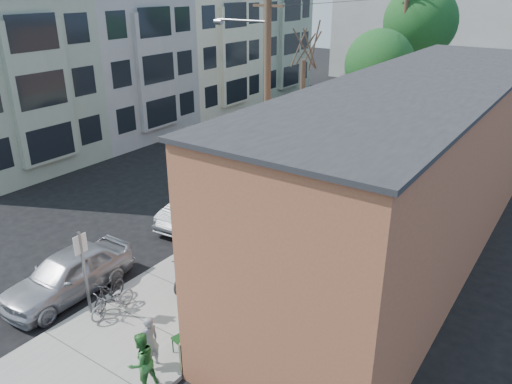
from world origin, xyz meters
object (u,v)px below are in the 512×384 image
Objects in this scene: patio_chair_b at (182,338)px; patron_grey at (149,342)px; car_2 at (274,165)px; cyclist at (191,262)px; patio_chair_a at (228,311)px; parking_meter_near at (178,236)px; tree_leafy_mid at (379,65)px; sign_post at (84,265)px; utility_pole_near at (266,91)px; tree_bare at (301,129)px; parked_bike_b at (113,301)px; bus at (363,90)px; parked_bike_a at (109,291)px; tree_leafy_far at (420,22)px; car_1 at (202,204)px; parking_meter_far at (305,164)px; patron_green at (141,361)px; car_3 at (329,136)px; car_0 at (68,274)px.

patio_chair_b is 1.01m from patron_grey.
car_2 is (-5.11, 12.66, 0.25)m from patio_chair_b.
patio_chair_b is 3.40m from cyclist.
patio_chair_a and patio_chair_b have the same top height.
tree_leafy_mid reaches higher than parking_meter_near.
sign_post is 4.23m from parking_meter_near.
utility_pole_near reaches higher than tree_bare.
sign_post reaches higher than parking_meter_near.
parked_bike_b is 0.16× the size of bus.
tree_leafy_far is at bearing 73.77° from parked_bike_a.
parking_meter_far is at bearing 71.93° from car_1.
sign_post is 21.59m from tree_leafy_mid.
tree_leafy_far is 30.24m from patron_green.
patron_green is 9.90m from car_1.
parking_meter_near is 0.80× the size of patron_grey.
parking_meter_far is 0.80× the size of patron_grey.
car_1 is (-1.55, 7.19, -1.05)m from sign_post.
patron_grey is (2.80, -28.80, -6.13)m from tree_leafy_far.
patio_chair_a reaches higher than parked_bike_b.
car_1 is 0.80× the size of car_3.
tree_bare is 0.90× the size of tree_leafy_mid.
patio_chair_a is 30.06m from bus.
sign_post reaches higher than car_3.
car_1 is at bearing 139.58° from patio_chair_b.
car_3 reaches higher than car_0.
tree_leafy_mid is 23.17m from patron_green.
parked_bike_a is 0.34× the size of car_1.
parked_bike_b is 2.18m from car_0.
cyclist reaches higher than patron_green.
car_2 is 18.16m from bus.
parking_meter_far is 0.75× the size of cyclist.
tree_leafy_mid reaches higher than bus.
parking_meter_far is 0.76× the size of parked_bike_b.
patron_grey is 4.91m from car_0.
car_2 is at bearing -103.43° from tree_leafy_mid.
car_3 is (-1.55, 19.32, -1.01)m from sign_post.
utility_pole_near reaches higher than sign_post.
sign_post is at bearing -86.87° from car_2.
tree_bare is at bearing -159.85° from patron_green.
patron_grey is (3.21, -10.36, -4.48)m from utility_pole_near.
car_3 is (-1.45, 5.68, -0.16)m from parking_meter_far.
tree_leafy_mid is (0.55, 7.70, 4.09)m from parking_meter_far.
tree_leafy_mid reaches higher than tree_bare.
tree_leafy_mid is 1.19× the size of car_3.
utility_pole_near is at bearing -99.85° from tree_bare.
parked_bike_a is (0.14, -9.13, -4.78)m from utility_pole_near.
car_2 reaches higher than parked_bike_a.
utility_pole_near reaches higher than parking_meter_far.
bus is (-4.98, 30.50, 0.88)m from parked_bike_b.
tree_leafy_far is (0.55, 24.06, 6.08)m from parking_meter_near.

